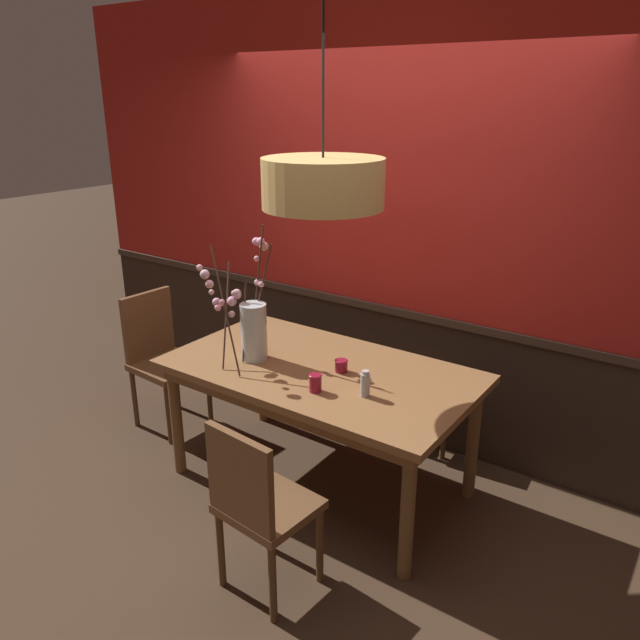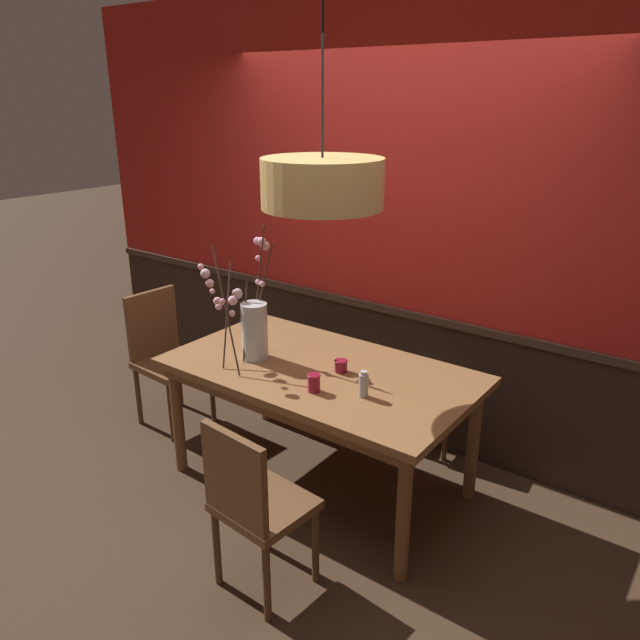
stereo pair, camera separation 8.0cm
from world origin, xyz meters
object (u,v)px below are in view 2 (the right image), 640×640
object	(u,v)px
dining_table	(320,381)
candle_holder_nearer_center	(314,383)
chair_near_side_right	(253,501)
vase_with_blossoms	(252,325)
pendant_lamp	(322,183)
chair_far_side_right	(434,362)
condiment_bottle	(364,384)
chair_far_side_left	(366,351)
chair_head_west_end	(165,352)
candle_holder_nearer_edge	(341,366)

from	to	relation	value
dining_table	candle_holder_nearer_center	size ratio (longest dim) A/B	18.20
chair_near_side_right	vase_with_blossoms	distance (m)	1.12
pendant_lamp	chair_near_side_right	bearing A→B (deg)	-76.27
chair_far_side_right	condiment_bottle	bearing A→B (deg)	-84.06
chair_far_side_left	condiment_bottle	distance (m)	1.27
candle_holder_nearer_center	vase_with_blossoms	bearing A→B (deg)	166.20
dining_table	vase_with_blossoms	size ratio (longest dim) A/B	2.23
chair_head_west_end	candle_holder_nearer_edge	xyz separation A→B (m)	(1.47, 0.05, 0.28)
candle_holder_nearer_center	candle_holder_nearer_edge	xyz separation A→B (m)	(-0.02, 0.28, -0.01)
dining_table	vase_with_blossoms	world-z (taller)	vase_with_blossoms
vase_with_blossoms	condiment_bottle	bearing A→B (deg)	-2.19
pendant_lamp	chair_head_west_end	bearing A→B (deg)	177.03
chair_far_side_left	dining_table	bearing A→B (deg)	-74.12
chair_head_west_end	chair_far_side_right	bearing A→B (deg)	29.60
dining_table	chair_far_side_right	world-z (taller)	chair_far_side_right
dining_table	chair_near_side_right	size ratio (longest dim) A/B	1.97
dining_table	candle_holder_nearer_edge	distance (m)	0.18
chair_near_side_right	vase_with_blossoms	size ratio (longest dim) A/B	1.13
pendant_lamp	candle_holder_nearer_center	bearing A→B (deg)	-67.73
chair_head_west_end	pendant_lamp	xyz separation A→B (m)	(1.43, -0.07, 1.30)
chair_far_side_right	condiment_bottle	xyz separation A→B (m)	(0.11, -1.06, 0.28)
chair_head_west_end	candle_holder_nearer_edge	world-z (taller)	chair_head_west_end
vase_with_blossoms	chair_near_side_right	bearing A→B (deg)	-48.11
chair_near_side_right	candle_holder_nearer_edge	distance (m)	0.97
chair_far_side_right	condiment_bottle	size ratio (longest dim) A/B	6.93
chair_head_west_end	vase_with_blossoms	bearing A→B (deg)	-6.14
chair_far_side_right	pendant_lamp	size ratio (longest dim) A/B	0.83
vase_with_blossoms	chair_far_side_left	bearing A→B (deg)	81.45
chair_far_side_left	condiment_bottle	world-z (taller)	condiment_bottle
chair_far_side_right	chair_near_side_right	bearing A→B (deg)	-90.14
chair_near_side_right	chair_far_side_left	world-z (taller)	chair_near_side_right
condiment_bottle	pendant_lamp	distance (m)	1.03
vase_with_blossoms	condiment_bottle	world-z (taller)	vase_with_blossoms
chair_far_side_right	condiment_bottle	distance (m)	1.10
vase_with_blossoms	condiment_bottle	distance (m)	0.81
vase_with_blossoms	candle_holder_nearer_center	size ratio (longest dim) A/B	8.17
dining_table	vase_with_blossoms	xyz separation A→B (m)	(-0.41, -0.12, 0.29)
chair_near_side_right	vase_with_blossoms	world-z (taller)	vase_with_blossoms
chair_far_side_right	candle_holder_nearer_edge	xyz separation A→B (m)	(-0.15, -0.88, 0.25)
candle_holder_nearer_edge	pendant_lamp	bearing A→B (deg)	-109.38
dining_table	chair_far_side_left	world-z (taller)	chair_far_side_left
chair_far_side_right	chair_far_side_left	bearing A→B (deg)	-178.38
chair_near_side_right	chair_far_side_right	size ratio (longest dim) A/B	0.91
vase_with_blossoms	candle_holder_nearer_edge	size ratio (longest dim) A/B	10.31
chair_near_side_right	candle_holder_nearer_edge	bearing A→B (deg)	99.37
chair_far_side_right	pendant_lamp	distance (m)	1.63
vase_with_blossoms	pendant_lamp	size ratio (longest dim) A/B	0.67
candle_holder_nearer_edge	condiment_bottle	world-z (taller)	condiment_bottle
dining_table	chair_near_side_right	bearing A→B (deg)	-72.60
chair_far_side_right	pendant_lamp	world-z (taller)	pendant_lamp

